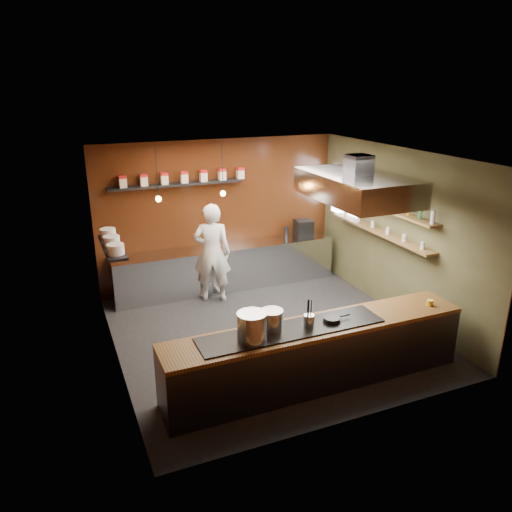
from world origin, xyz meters
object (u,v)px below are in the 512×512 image
extractor_hood (357,187)px  espresso_machine (304,228)px  chef (212,253)px  stockpot_small (272,320)px  stockpot_large (252,327)px

extractor_hood → espresso_machine: (0.48, 2.59, -1.43)m
extractor_hood → chef: 3.13m
stockpot_small → espresso_machine: espresso_machine is taller
espresso_machine → stockpot_large: bearing=-118.6°
espresso_machine → chef: chef is taller
extractor_hood → stockpot_large: extractor_hood is taller
espresso_machine → chef: (-2.22, -0.49, -0.11)m
espresso_machine → chef: size_ratio=0.18×
espresso_machine → chef: 2.28m
stockpot_large → stockpot_small: (0.35, 0.15, -0.04)m
stockpot_large → chef: size_ratio=0.20×
stockpot_small → extractor_hood: bearing=29.6°
extractor_hood → stockpot_small: (-1.96, -1.11, -1.42)m
stockpot_small → chef: (0.22, 3.21, -0.12)m
extractor_hood → stockpot_small: bearing=-150.4°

